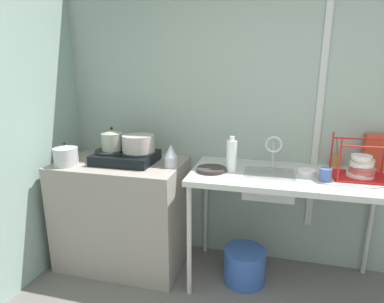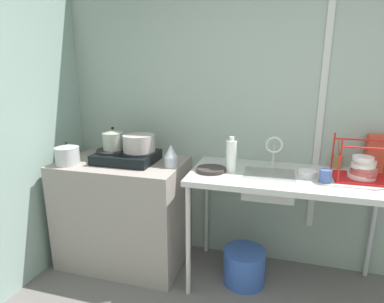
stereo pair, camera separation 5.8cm
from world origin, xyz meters
The scene contains 19 objects.
wall_back centered at (0.00, 1.89, 1.24)m, with size 5.12×0.10×2.48m, color #93A197.
wall_metal_strip centered at (0.00, 1.83, 1.36)m, with size 0.05×0.01×1.98m, color beige.
counter_concrete centered at (-1.56, 1.50, 0.46)m, with size 1.04×0.68×0.91m, color gray.
counter_sink centered at (-0.21, 1.50, 0.85)m, with size 1.44×0.68×0.91m.
stove centered at (-1.51, 1.50, 0.96)m, with size 0.52×0.39×0.10m.
pot_on_left_burner centered at (-1.62, 1.50, 1.10)m, with size 0.18×0.18×0.19m.
pot_on_right_burner centered at (-1.39, 1.50, 1.08)m, with size 0.26×0.26×0.14m.
pot_beside_stove centered at (-1.93, 1.30, 1.00)m, with size 0.19×0.19×0.19m.
percolator centered at (-1.11, 1.46, 1.00)m, with size 0.10×0.10×0.18m.
sink_basin centered at (-0.35, 1.49, 0.83)m, with size 0.36×0.31×0.17m, color beige.
faucet centered at (-0.33, 1.63, 1.08)m, with size 0.13×0.08×0.26m.
frying_pan centered at (-0.78, 1.43, 0.93)m, with size 0.22×0.22×0.03m, color #352C2B.
dish_rack centered at (0.27, 1.54, 0.98)m, with size 0.37×0.29×0.30m.
cup_by_rack centered at (0.02, 1.41, 0.96)m, with size 0.08×0.08×0.09m, color #4961A7.
small_bowl_on_drainboard centered at (-0.09, 1.52, 0.93)m, with size 0.13×0.13×0.04m, color white.
bottle_by_sink centered at (-0.63, 1.47, 1.03)m, with size 0.08×0.08×0.27m.
cereal_box centered at (0.43, 1.78, 1.05)m, with size 0.19×0.08×0.28m, color #C5422B.
utensil_jar centered at (0.15, 1.78, 0.97)m, with size 0.07×0.07×0.23m.
bucket_on_floor centered at (-0.50, 1.45, 0.14)m, with size 0.33×0.33×0.28m, color #3557AD.
Camera 1 is at (-0.39, -0.71, 1.61)m, focal length 28.24 mm.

